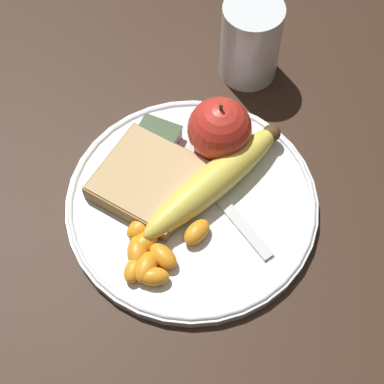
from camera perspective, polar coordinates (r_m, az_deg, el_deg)
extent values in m
plane|color=#332116|center=(0.69, 0.00, -1.31)|extent=(3.00, 3.00, 0.00)
cylinder|color=silver|center=(0.69, 0.00, -1.07)|extent=(0.27, 0.27, 0.01)
torus|color=silver|center=(0.68, 0.00, -0.83)|extent=(0.26, 0.26, 0.01)
cylinder|color=silver|center=(0.76, 5.22, 13.23)|extent=(0.07, 0.07, 0.10)
cylinder|color=orange|center=(0.77, 5.17, 12.82)|extent=(0.06, 0.06, 0.08)
sphere|color=red|center=(0.69, 2.69, 5.52)|extent=(0.07, 0.07, 0.07)
cylinder|color=brown|center=(0.66, 2.83, 7.47)|extent=(0.00, 0.00, 0.01)
ellipsoid|color=#E0CC4C|center=(0.67, 1.86, 0.94)|extent=(0.11, 0.19, 0.04)
sphere|color=#473319|center=(0.71, 7.09, 5.20)|extent=(0.02, 0.02, 0.02)
cube|color=olive|center=(0.68, -3.95, 0.78)|extent=(0.12, 0.11, 0.02)
cube|color=tan|center=(0.68, -3.95, 0.78)|extent=(0.11, 0.11, 0.02)
cube|color=silver|center=(0.67, 3.80, -2.16)|extent=(0.11, 0.07, 0.00)
cube|color=silver|center=(0.70, -0.29, 2.72)|extent=(0.06, 0.05, 0.00)
cube|color=silver|center=(0.71, -3.08, 4.78)|extent=(0.04, 0.04, 0.02)
cube|color=#334728|center=(0.70, -3.12, 5.28)|extent=(0.05, 0.04, 0.00)
ellipsoid|color=orange|center=(0.66, -4.62, -3.14)|extent=(0.03, 0.04, 0.02)
ellipsoid|color=orange|center=(0.65, -4.25, -4.49)|extent=(0.03, 0.04, 0.02)
ellipsoid|color=orange|center=(0.65, -4.90, -5.28)|extent=(0.03, 0.04, 0.02)
ellipsoid|color=orange|center=(0.64, -4.11, -6.67)|extent=(0.02, 0.04, 0.02)
ellipsoid|color=orange|center=(0.66, -2.05, -1.93)|extent=(0.03, 0.04, 0.02)
ellipsoid|color=orange|center=(0.64, -2.52, -5.74)|extent=(0.04, 0.03, 0.02)
ellipsoid|color=orange|center=(0.65, 0.43, -3.58)|extent=(0.03, 0.04, 0.02)
ellipsoid|color=orange|center=(0.63, -3.10, -7.64)|extent=(0.04, 0.03, 0.02)
ellipsoid|color=orange|center=(0.64, -5.21, -6.86)|extent=(0.02, 0.03, 0.02)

